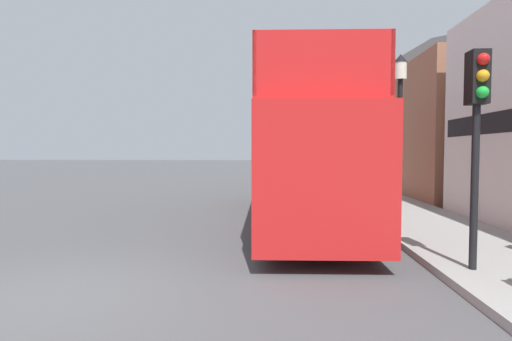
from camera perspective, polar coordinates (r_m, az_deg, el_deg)
The scene contains 9 objects.
ground_plane at distance 26.66m, azimuth -3.72°, elevation -1.74°, with size 144.00×144.00×0.00m, color #4C4C4F.
sidewalk at distance 23.84m, azimuth 12.86°, elevation -2.16°, with size 2.95×108.00×0.14m.
brick_terrace_rear at distance 24.54m, azimuth 23.62°, elevation 7.45°, with size 6.00×17.05×8.37m.
tour_bus at distance 12.08m, azimuth 6.13°, elevation 1.82°, with size 2.68×11.03×4.12m.
parked_car_ahead_of_bus at distance 20.67m, azimuth 7.00°, elevation -1.04°, with size 1.94×4.58×1.52m.
traffic_signal at distance 7.33m, azimuth 29.06°, elevation 7.60°, with size 0.28×0.42×3.52m.
lamp_post_nearest at distance 11.49m, azimuth 19.86°, elevation 8.60°, with size 0.35×0.35×4.52m.
lamp_post_second at distance 20.68m, azimuth 12.26°, elevation 5.78°, with size 0.35×0.35×4.39m.
lamp_post_third at distance 30.00m, azimuth 8.94°, elevation 4.72°, with size 0.35×0.35×4.31m.
Camera 1 is at (3.09, -5.40, 2.05)m, focal length 28.00 mm.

